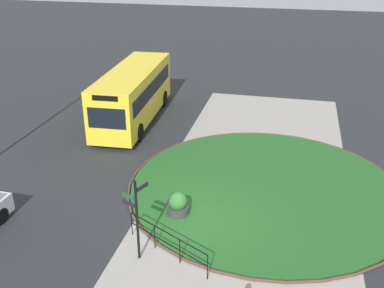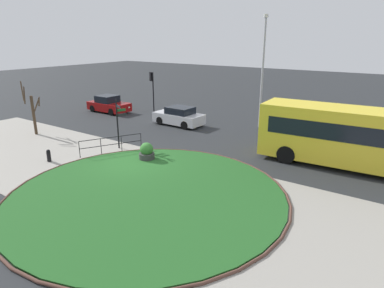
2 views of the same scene
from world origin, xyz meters
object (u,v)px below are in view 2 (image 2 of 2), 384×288
object	(u,v)px
car_far_lane	(179,116)
traffic_light_near	(152,83)
car_near_lane	(109,105)
bollard_foreground	(49,155)
lamppost_tall	(263,69)
street_tree_bare	(33,111)
planter_near_signpost	(147,152)
bus_yellow	(349,136)
signpost_directional	(118,120)

from	to	relation	value
car_far_lane	traffic_light_near	world-z (taller)	traffic_light_near
car_far_lane	traffic_light_near	distance (m)	5.76
car_near_lane	car_far_lane	distance (m)	8.22
bollard_foreground	lamppost_tall	distance (m)	15.68
traffic_light_near	street_tree_bare	bearing A→B (deg)	92.52
bollard_foreground	planter_near_signpost	distance (m)	5.42
traffic_light_near	lamppost_tall	xyz separation A→B (m)	(10.31, 0.51, 1.71)
bus_yellow	car_far_lane	world-z (taller)	bus_yellow
lamppost_tall	car_near_lane	bearing A→B (deg)	-168.59
planter_near_signpost	street_tree_bare	size ratio (longest dim) A/B	0.28
bus_yellow	traffic_light_near	bearing A→B (deg)	-17.88
signpost_directional	bollard_foreground	bearing A→B (deg)	-110.98
car_near_lane	traffic_light_near	size ratio (longest dim) A/B	1.13
car_far_lane	lamppost_tall	xyz separation A→B (m)	(5.49, 2.98, 3.69)
lamppost_tall	planter_near_signpost	bearing A→B (deg)	-102.10
lamppost_tall	street_tree_bare	size ratio (longest dim) A/B	2.19
signpost_directional	lamppost_tall	distance (m)	11.27
car_far_lane	planter_near_signpost	size ratio (longest dim) A/B	3.90
bus_yellow	lamppost_tall	world-z (taller)	lamppost_tall
bus_yellow	planter_near_signpost	distance (m)	10.87
bollard_foreground	traffic_light_near	distance (m)	13.86
signpost_directional	traffic_light_near	xyz separation A→B (m)	(-5.24, 9.22, 0.88)
signpost_directional	bus_yellow	size ratio (longest dim) A/B	0.34
car_far_lane	planter_near_signpost	xyz separation A→B (m)	(3.26, -7.43, -0.22)
bollard_foreground	planter_near_signpost	xyz separation A→B (m)	(4.34, 3.25, 0.10)
traffic_light_near	bus_yellow	bearing A→B (deg)	178.61
signpost_directional	bus_yellow	distance (m)	13.09
car_far_lane	bus_yellow	bearing A→B (deg)	171.84
traffic_light_near	street_tree_bare	world-z (taller)	street_tree_bare
traffic_light_near	car_near_lane	bearing A→B (deg)	47.04
bollard_foreground	car_far_lane	size ratio (longest dim) A/B	0.18
car_far_lane	bollard_foreground	bearing A→B (deg)	85.79
bollard_foreground	car_near_lane	xyz separation A→B (m)	(-7.13, 10.89, 0.32)
signpost_directional	bollard_foreground	distance (m)	4.44
bollard_foreground	bus_yellow	world-z (taller)	bus_yellow
street_tree_bare	bollard_foreground	bearing A→B (deg)	-25.54
lamppost_tall	street_tree_bare	world-z (taller)	lamppost_tall
traffic_light_near	street_tree_bare	size ratio (longest dim) A/B	0.97
bus_yellow	car_near_lane	xyz separation A→B (m)	(-20.90, 2.39, -1.01)
traffic_light_near	planter_near_signpost	distance (m)	12.96
street_tree_bare	car_near_lane	bearing A→B (deg)	99.66
bollard_foreground	lamppost_tall	size ratio (longest dim) A/B	0.09
bollard_foreground	planter_near_signpost	world-z (taller)	planter_near_signpost
car_far_lane	traffic_light_near	bearing A→B (deg)	-25.52
signpost_directional	planter_near_signpost	xyz separation A→B (m)	(2.83, -0.68, -1.32)
bollard_foreground	car_near_lane	distance (m)	13.02
signpost_directional	bollard_foreground	size ratio (longest dim) A/B	4.36
bollard_foreground	bus_yellow	size ratio (longest dim) A/B	0.08
lamppost_tall	street_tree_bare	bearing A→B (deg)	-138.46
traffic_light_near	lamppost_tall	world-z (taller)	lamppost_tall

